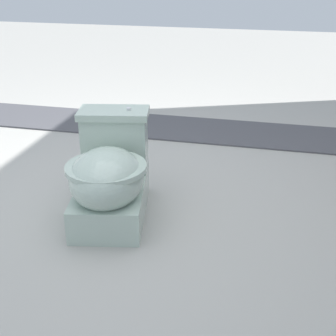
# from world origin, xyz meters

# --- Properties ---
(ground_plane) EXTENTS (14.00, 14.00, 0.00)m
(ground_plane) POSITION_xyz_m (0.00, 0.00, 0.00)
(ground_plane) COLOR #A8A59E
(gravel_strip) EXTENTS (0.56, 8.00, 0.01)m
(gravel_strip) POSITION_xyz_m (-1.38, 0.50, 0.01)
(gravel_strip) COLOR #4C4C51
(gravel_strip) RESTS_ON ground
(toilet) EXTENTS (0.69, 0.49, 0.52)m
(toilet) POSITION_xyz_m (0.01, -0.09, 0.22)
(toilet) COLOR #B2C6B7
(toilet) RESTS_ON ground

